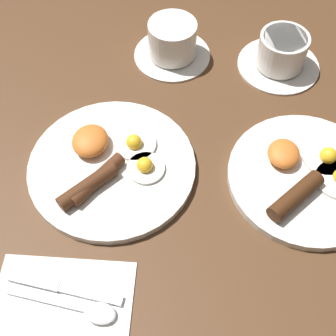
% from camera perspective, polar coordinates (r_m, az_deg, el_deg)
% --- Properties ---
extents(ground_plane, '(3.00, 3.00, 0.00)m').
position_cam_1_polar(ground_plane, '(0.82, -6.79, -0.15)').
color(ground_plane, '#4C301C').
extents(breakfast_plate_near, '(0.29, 0.29, 0.05)m').
position_cam_1_polar(breakfast_plate_near, '(0.81, -7.04, 0.36)').
color(breakfast_plate_near, silver).
rests_on(breakfast_plate_near, ground_plane).
extents(breakfast_plate_far, '(0.27, 0.27, 0.04)m').
position_cam_1_polar(breakfast_plate_far, '(0.82, 16.45, -0.97)').
color(breakfast_plate_far, silver).
rests_on(breakfast_plate_far, ground_plane).
extents(teacup_near, '(0.16, 0.16, 0.08)m').
position_cam_1_polar(teacup_near, '(0.97, 0.49, 15.12)').
color(teacup_near, silver).
rests_on(teacup_near, ground_plane).
extents(teacup_far, '(0.17, 0.17, 0.08)m').
position_cam_1_polar(teacup_far, '(0.98, 13.62, 13.41)').
color(teacup_far, silver).
rests_on(teacup_far, ground_plane).
extents(napkin, '(0.14, 0.21, 0.01)m').
position_cam_1_polar(napkin, '(0.72, -12.64, -15.08)').
color(napkin, white).
rests_on(napkin, ground_plane).
extents(knife, '(0.03, 0.18, 0.01)m').
position_cam_1_polar(knife, '(0.73, -13.20, -13.87)').
color(knife, silver).
rests_on(knife, napkin).
extents(spoon, '(0.04, 0.17, 0.01)m').
position_cam_1_polar(spoon, '(0.70, -9.74, -16.73)').
color(spoon, silver).
rests_on(spoon, napkin).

